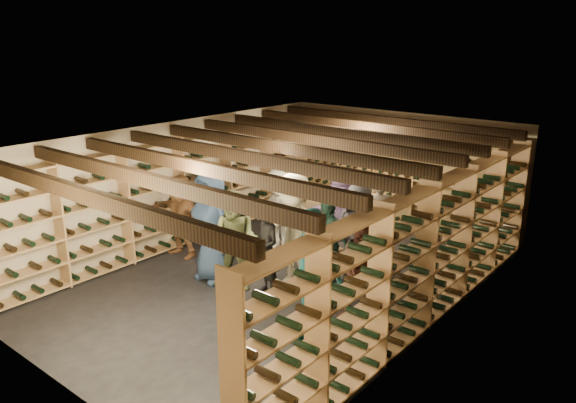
# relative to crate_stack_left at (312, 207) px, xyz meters

# --- Properties ---
(ground) EXTENTS (8.00, 8.00, 0.00)m
(ground) POSITION_rel_crate_stack_left_xyz_m (1.38, -2.67, -0.34)
(ground) COLOR black
(ground) RESTS_ON ground
(walls) EXTENTS (5.52, 8.02, 2.40)m
(walls) POSITION_rel_crate_stack_left_xyz_m (1.38, -2.67, 0.86)
(walls) COLOR beige
(walls) RESTS_ON ground
(ceiling) EXTENTS (5.50, 8.00, 0.01)m
(ceiling) POSITION_rel_crate_stack_left_xyz_m (1.38, -2.67, 2.06)
(ceiling) COLOR beige
(ceiling) RESTS_ON walls
(ceiling_joists) EXTENTS (5.40, 7.12, 0.18)m
(ceiling_joists) POSITION_rel_crate_stack_left_xyz_m (1.38, -2.67, 1.92)
(ceiling_joists) COLOR black
(ceiling_joists) RESTS_ON ground
(wine_rack_left) EXTENTS (0.32, 7.50, 2.15)m
(wine_rack_left) POSITION_rel_crate_stack_left_xyz_m (-1.19, -2.67, 0.74)
(wine_rack_left) COLOR #A98452
(wine_rack_left) RESTS_ON ground
(wine_rack_right) EXTENTS (0.32, 7.50, 2.15)m
(wine_rack_right) POSITION_rel_crate_stack_left_xyz_m (3.95, -2.67, 0.74)
(wine_rack_right) COLOR #A98452
(wine_rack_right) RESTS_ON ground
(wine_rack_back) EXTENTS (4.70, 0.30, 2.15)m
(wine_rack_back) POSITION_rel_crate_stack_left_xyz_m (1.38, 1.16, 0.73)
(wine_rack_back) COLOR #A98452
(wine_rack_back) RESTS_ON ground
(crate_stack_left) EXTENTS (0.58, 0.46, 0.68)m
(crate_stack_left) POSITION_rel_crate_stack_left_xyz_m (0.00, 0.00, 0.00)
(crate_stack_left) COLOR #A27E55
(crate_stack_left) RESTS_ON ground
(crate_stack_right) EXTENTS (0.59, 0.49, 0.34)m
(crate_stack_right) POSITION_rel_crate_stack_left_xyz_m (2.33, -1.08, -0.17)
(crate_stack_right) COLOR #A27E55
(crate_stack_right) RESTS_ON ground
(crate_loose) EXTENTS (0.57, 0.45, 0.17)m
(crate_loose) POSITION_rel_crate_stack_left_xyz_m (1.43, -1.37, -0.25)
(crate_loose) COLOR #A27E55
(crate_loose) RESTS_ON ground
(person_0) EXTENTS (0.91, 0.78, 1.58)m
(person_0) POSITION_rel_crate_stack_left_xyz_m (-0.80, -2.30, 0.45)
(person_0) COLOR black
(person_0) RESTS_ON ground
(person_1) EXTENTS (0.63, 0.52, 1.48)m
(person_1) POSITION_rel_crate_stack_left_xyz_m (1.59, -3.30, 0.40)
(person_1) COLOR black
(person_1) RESTS_ON ground
(person_2) EXTENTS (0.96, 0.85, 1.65)m
(person_2) POSITION_rel_crate_stack_left_xyz_m (1.07, -3.47, 0.48)
(person_2) COLOR #4F5833
(person_2) RESTS_ON ground
(person_3) EXTENTS (1.23, 0.73, 1.88)m
(person_3) POSITION_rel_crate_stack_left_xyz_m (1.68, -2.76, 0.60)
(person_3) COLOR beige
(person_3) RESTS_ON ground
(person_4) EXTENTS (1.17, 0.62, 1.90)m
(person_4) POSITION_rel_crate_stack_left_xyz_m (2.98, -4.00, 0.61)
(person_4) COLOR #1D6970
(person_4) RESTS_ON ground
(person_5) EXTENTS (1.45, 0.50, 1.55)m
(person_5) POSITION_rel_crate_stack_left_xyz_m (-0.73, -3.08, 0.44)
(person_5) COLOR brown
(person_5) RESTS_ON ground
(person_6) EXTENTS (0.99, 0.70, 1.91)m
(person_6) POSITION_rel_crate_stack_left_xyz_m (0.52, -3.46, 0.62)
(person_6) COLOR #1A2A42
(person_6) RESTS_ON ground
(person_7) EXTENTS (0.73, 0.62, 1.71)m
(person_7) POSITION_rel_crate_stack_left_xyz_m (2.46, -1.37, 0.51)
(person_7) COLOR gray
(person_7) RESTS_ON ground
(person_8) EXTENTS (0.99, 0.90, 1.65)m
(person_8) POSITION_rel_crate_stack_left_xyz_m (3.29, -3.15, 0.48)
(person_8) COLOR #4B271D
(person_8) RESTS_ON ground
(person_9) EXTENTS (1.03, 0.61, 1.56)m
(person_9) POSITION_rel_crate_stack_left_xyz_m (0.48, -1.74, 0.44)
(person_9) COLOR #AAA89C
(person_9) RESTS_ON ground
(person_10) EXTENTS (0.91, 0.46, 1.49)m
(person_10) POSITION_rel_crate_stack_left_xyz_m (2.11, -2.42, 0.41)
(person_10) COLOR #264F40
(person_10) RESTS_ON ground
(person_11) EXTENTS (1.49, 0.75, 1.54)m
(person_11) POSITION_rel_crate_stack_left_xyz_m (1.65, -1.37, 0.43)
(person_11) COLOR slate
(person_11) RESTS_ON ground
(person_12) EXTENTS (0.89, 0.66, 1.67)m
(person_12) POSITION_rel_crate_stack_left_xyz_m (2.38, -1.92, 0.49)
(person_12) COLOR #37373D
(person_12) RESTS_ON ground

